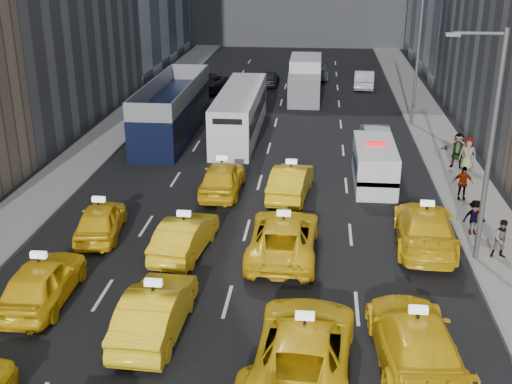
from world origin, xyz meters
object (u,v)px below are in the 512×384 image
at_px(nypd_van, 374,165).
at_px(city_bus, 240,113).
at_px(double_decker, 173,109).
at_px(box_truck, 305,79).

distance_m(nypd_van, city_bus, 11.51).
xyz_separation_m(double_decker, city_bus, (4.31, 0.43, -0.26)).
xyz_separation_m(city_bus, box_truck, (3.88, 10.68, 0.12)).
xyz_separation_m(double_decker, box_truck, (8.19, 11.11, -0.14)).
xyz_separation_m(nypd_van, city_bus, (-8.00, 8.26, 0.44)).
distance_m(double_decker, box_truck, 13.81).
height_order(city_bus, box_truck, box_truck).
bearing_deg(city_bus, box_truck, 66.77).
height_order(double_decker, box_truck, double_decker).
bearing_deg(double_decker, city_bus, 3.22).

